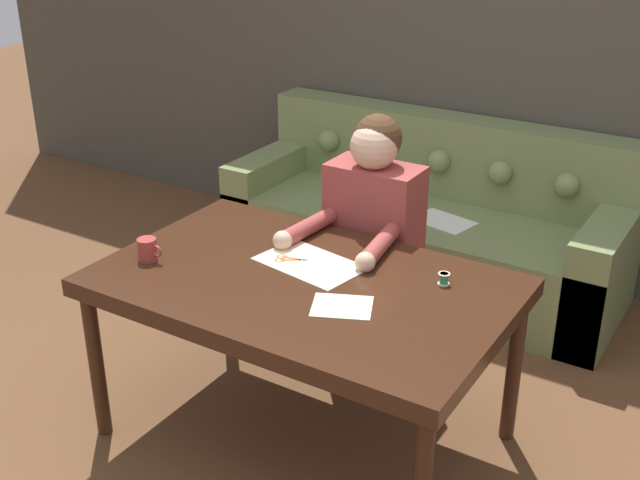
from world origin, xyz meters
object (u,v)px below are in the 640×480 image
couch (426,226)px  mug (148,250)px  person (372,245)px  scissors (295,260)px  dining_table (304,294)px  thread_spool (444,279)px

couch → mug: 1.85m
couch → person: 1.01m
scissors → mug: mug is taller
scissors → mug: bearing=-148.5°
couch → scissors: size_ratio=9.17×
dining_table → scissors: bearing=135.3°
dining_table → couch: 1.60m
scissors → person: bearing=80.5°
couch → scissors: couch is taller
person → mug: person is taller
person → thread_spool: person is taller
couch → dining_table: bearing=-83.0°
couch → mug: couch is taller
person → scissors: bearing=-99.5°
dining_table → couch: bearing=97.0°
person → mug: bearing=-125.9°
couch → scissors: 1.50m
dining_table → couch: size_ratio=0.71×
couch → mug: size_ratio=19.25×
scissors → mug: size_ratio=2.10×
person → scissors: person is taller
couch → person: size_ratio=1.81×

